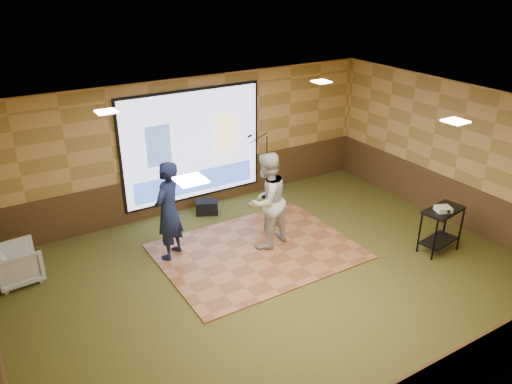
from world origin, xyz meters
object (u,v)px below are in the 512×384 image
projector_screen (193,147)px  banquet_chair (18,264)px  duffel_bag (207,207)px  mic_stand (265,178)px  player_left (168,211)px  dance_floor (257,251)px  player_right (267,201)px  av_table (442,222)px  projector (443,209)px

projector_screen → banquet_chair: 4.25m
projector_screen → duffel_bag: 1.39m
projector_screen → mic_stand: projector_screen is taller
projector_screen → player_left: (-1.32, -1.74, -0.49)m
dance_floor → mic_stand: bearing=54.8°
player_right → duffel_bag: bearing=-95.4°
player_left → banquet_chair: 2.77m
av_table → mic_stand: mic_stand is taller
player_right → projector: (2.69, -1.96, -0.04)m
mic_stand → player_right: bearing=-132.0°
player_right → banquet_chair: 4.62m
player_left → player_right: bearing=123.3°
projector_screen → banquet_chair: bearing=-164.3°
projector_screen → duffel_bag: size_ratio=6.82×
mic_stand → duffel_bag: size_ratio=3.41×
projector_screen → player_left: projector_screen is taller
projector_screen → dance_floor: projector_screen is taller
player_left → projector: 5.15m
player_right → projector: player_right is taller
banquet_chair → duffel_bag: (4.01, 0.67, -0.19)m
av_table → banquet_chair: size_ratio=1.20×
projector_screen → projector: projector_screen is taller
dance_floor → projector: size_ratio=13.35×
player_right → duffel_bag: player_right is taller
player_left → av_table: size_ratio=2.11×
player_left → mic_stand: player_left is taller
projector → banquet_chair: 7.80m
player_right → duffel_bag: size_ratio=3.98×
projector_screen → player_right: 2.43m
av_table → player_left: bearing=151.2°
mic_stand → duffel_bag: (-1.58, -0.05, -0.34)m
av_table → mic_stand: size_ratio=0.55×
player_right → mic_stand: player_right is taller
projector_screen → player_right: size_ratio=1.71×
projector_screen → duffel_bag: bearing=-81.3°
dance_floor → av_table: av_table is taller
player_left → projector: (4.47, -2.56, -0.03)m
dance_floor → player_right: bearing=23.1°
banquet_chair → mic_stand: bearing=-87.3°
projector → duffel_bag: bearing=149.3°
projector → banquet_chair: size_ratio=0.37×
projector_screen → mic_stand: (1.64, -0.38, -0.98)m
av_table → dance_floor: bearing=149.6°
player_left → projector: player_left is taller
av_table → duffel_bag: 4.99m
duffel_bag → av_table: bearing=-50.3°
dance_floor → projector: 3.62m
projector_screen → av_table: 5.41m
av_table → projector_screen: bearing=127.3°
projector_screen → banquet_chair: (-3.95, -1.11, -1.13)m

